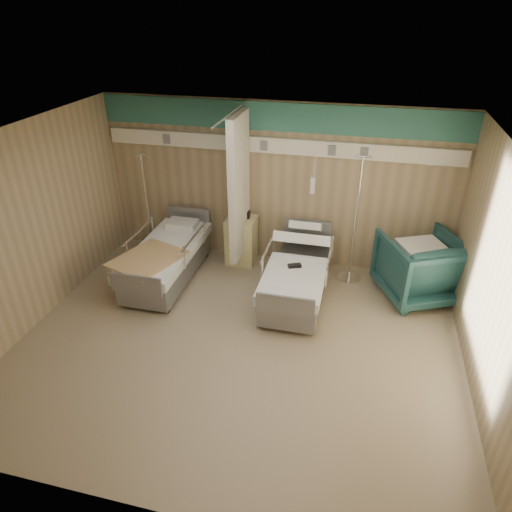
# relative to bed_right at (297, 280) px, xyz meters

# --- Properties ---
(ground) EXTENTS (6.00, 5.00, 0.00)m
(ground) POSITION_rel_bed_right_xyz_m (-0.60, -1.30, -0.32)
(ground) COLOR gray
(ground) RESTS_ON ground
(room_walls) EXTENTS (6.04, 5.04, 2.82)m
(room_walls) POSITION_rel_bed_right_xyz_m (-0.63, -1.05, 1.55)
(room_walls) COLOR tan
(room_walls) RESTS_ON ground
(bed_right) EXTENTS (1.00, 2.16, 0.63)m
(bed_right) POSITION_rel_bed_right_xyz_m (0.00, 0.00, 0.00)
(bed_right) COLOR white
(bed_right) RESTS_ON ground
(bed_left) EXTENTS (1.00, 2.16, 0.63)m
(bed_left) POSITION_rel_bed_right_xyz_m (-2.20, 0.00, 0.00)
(bed_left) COLOR white
(bed_left) RESTS_ON ground
(bedside_cabinet) EXTENTS (0.50, 0.48, 0.85)m
(bedside_cabinet) POSITION_rel_bed_right_xyz_m (-1.15, 0.90, 0.11)
(bedside_cabinet) COLOR beige
(bedside_cabinet) RESTS_ON ground
(visitor_armchair) EXTENTS (1.49, 1.51, 1.04)m
(visitor_armchair) POSITION_rel_bed_right_xyz_m (1.85, 0.49, 0.21)
(visitor_armchair) COLOR #1C4648
(visitor_armchair) RESTS_ON ground
(waffle_blanket) EXTENTS (0.83, 0.80, 0.07)m
(waffle_blanket) POSITION_rel_bed_right_xyz_m (1.82, 0.47, 0.76)
(waffle_blanket) COLOR silver
(waffle_blanket) RESTS_ON visitor_armchair
(iv_stand_right) EXTENTS (0.39, 0.39, 2.16)m
(iv_stand_right) POSITION_rel_bed_right_xyz_m (0.79, 0.74, 0.13)
(iv_stand_right) COLOR silver
(iv_stand_right) RESTS_ON ground
(iv_stand_left) EXTENTS (0.35, 0.35, 1.94)m
(iv_stand_left) POSITION_rel_bed_right_xyz_m (-2.81, 0.71, 0.08)
(iv_stand_left) COLOR silver
(iv_stand_left) RESTS_ON ground
(call_remote) EXTENTS (0.22, 0.16, 0.04)m
(call_remote) POSITION_rel_bed_right_xyz_m (-0.03, -0.13, 0.34)
(call_remote) COLOR black
(call_remote) RESTS_ON bed_right
(tan_blanket) EXTENTS (1.14, 1.27, 0.04)m
(tan_blanket) POSITION_rel_bed_right_xyz_m (-2.29, -0.46, 0.33)
(tan_blanket) COLOR tan
(tan_blanket) RESTS_ON bed_left
(toiletry_bag) EXTENTS (0.23, 0.15, 0.12)m
(toiletry_bag) POSITION_rel_bed_right_xyz_m (-1.12, 0.95, 0.59)
(toiletry_bag) COLOR black
(toiletry_bag) RESTS_ON bedside_cabinet
(white_cup) EXTENTS (0.11, 0.11, 0.13)m
(white_cup) POSITION_rel_bed_right_xyz_m (-1.35, 0.92, 0.60)
(white_cup) COLOR white
(white_cup) RESTS_ON bedside_cabinet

